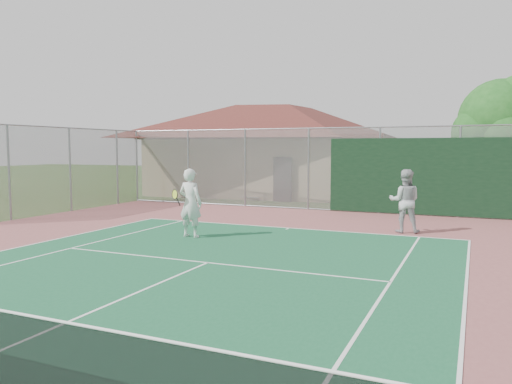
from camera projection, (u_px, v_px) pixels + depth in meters
back_fence at (382, 173)px, 20.11m from camera, size 20.08×0.11×3.53m
side_fence_left at (70, 170)px, 20.90m from camera, size 0.08×9.00×3.50m
clubhouse at (275, 141)px, 29.25m from camera, size 14.68×10.40×6.04m
bleachers at (239, 187)px, 26.74m from camera, size 3.19×2.08×1.13m
tree at (503, 122)px, 21.11m from camera, size 4.08×3.86×5.69m
player_white_front at (190, 204)px, 14.70m from camera, size 0.88×0.66×2.03m
player_grey_back at (405, 202)px, 15.55m from camera, size 1.06×0.88×1.98m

